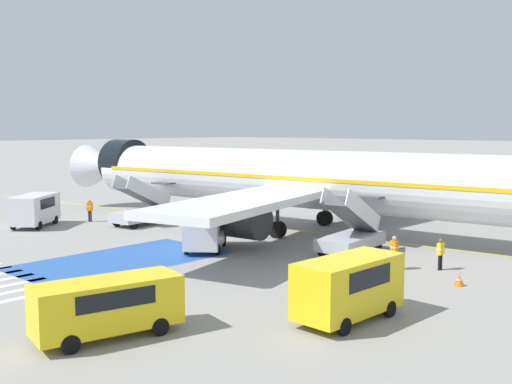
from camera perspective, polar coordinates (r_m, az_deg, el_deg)
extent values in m
plane|color=gray|center=(43.26, 3.65, -3.52)|extent=(600.00, 600.00, 0.00)
cube|color=gold|center=(43.19, 2.56, -3.52)|extent=(78.45, 8.61, 0.01)
cube|color=#2856A8|center=(33.96, -12.68, -6.33)|extent=(6.32, 11.39, 0.01)
cube|color=silver|center=(30.26, -22.46, -8.19)|extent=(0.44, 3.60, 0.01)
cube|color=silver|center=(29.20, -21.44, -8.67)|extent=(0.44, 3.60, 0.01)
cube|color=silver|center=(28.16, -20.35, -9.17)|extent=(0.44, 3.60, 0.01)
cylinder|color=silver|center=(42.72, 2.58, 1.37)|extent=(35.11, 7.73, 4.04)
cone|color=silver|center=(56.05, -14.38, 2.32)|extent=(4.84, 4.41, 3.96)
cylinder|color=black|center=(53.72, -12.34, 2.75)|extent=(2.84, 4.31, 4.08)
cube|color=#EAB214|center=(42.70, 2.58, 1.64)|extent=(32.34, 7.52, 0.24)
cube|color=silver|center=(34.16, -0.67, -0.85)|extent=(8.56, 16.54, 0.44)
cylinder|color=#38383D|center=(36.17, -1.27, -2.66)|extent=(3.14, 2.55, 2.25)
cube|color=silver|center=(48.42, 11.28, 1.10)|extent=(5.36, 15.99, 0.44)
cylinder|color=#38383D|center=(48.07, 9.11, -0.54)|extent=(3.14, 2.55, 2.25)
cylinder|color=#38383D|center=(50.68, -8.97, -0.04)|extent=(0.20, 0.20, 2.87)
cylinder|color=black|center=(50.85, -8.95, -1.65)|extent=(0.87, 0.37, 0.84)
cylinder|color=#38383D|center=(39.43, 2.06, -1.78)|extent=(0.24, 0.24, 2.54)
cylinder|color=black|center=(39.62, 2.06, -3.60)|extent=(1.16, 0.71, 1.10)
cylinder|color=#38383D|center=(44.68, 6.58, -0.88)|extent=(0.24, 0.24, 2.54)
cylinder|color=black|center=(44.85, 6.56, -2.49)|extent=(1.16, 0.71, 1.10)
cube|color=#ADB2BA|center=(45.78, -10.76, -2.19)|extent=(2.70, 5.01, 0.70)
cylinder|color=black|center=(47.64, -10.03, -2.28)|extent=(0.29, 0.72, 0.70)
cylinder|color=black|center=(46.32, -8.44, -2.49)|extent=(0.29, 0.72, 0.70)
cylinder|color=black|center=(45.42, -13.11, -2.75)|extent=(0.29, 0.72, 0.70)
cylinder|color=black|center=(44.03, -11.52, -3.00)|extent=(0.29, 0.72, 0.70)
cube|color=#4C4C51|center=(45.61, -10.79, -0.57)|extent=(1.86, 4.28, 2.05)
cube|color=#4C4C51|center=(47.08, -8.78, 0.84)|extent=(1.76, 1.27, 0.12)
cube|color=silver|center=(46.12, -11.45, 0.08)|extent=(0.54, 4.46, 2.77)
cube|color=silver|center=(45.00, -10.13, -0.04)|extent=(0.54, 4.46, 2.77)
cube|color=#ADB2BA|center=(35.21, 9.02, -4.66)|extent=(2.70, 5.01, 0.70)
cylinder|color=black|center=(37.17, 8.92, -4.63)|extent=(0.29, 0.72, 0.70)
cylinder|color=black|center=(36.36, 11.55, -4.92)|extent=(0.29, 0.72, 0.70)
cylinder|color=black|center=(34.27, 6.32, -5.51)|extent=(0.29, 0.72, 0.70)
cylinder|color=black|center=(33.40, 9.11, -5.86)|extent=(0.29, 0.72, 0.70)
cube|color=#4C4C51|center=(34.98, 9.06, -2.46)|extent=(1.86, 4.28, 2.18)
cube|color=#4C4C51|center=(36.88, 10.71, -0.45)|extent=(1.76, 1.27, 0.12)
cube|color=silver|center=(35.27, 7.96, -1.59)|extent=(0.54, 4.48, 2.88)
cube|color=silver|center=(34.57, 10.20, -1.78)|extent=(0.54, 4.48, 2.88)
cylinder|color=black|center=(62.52, 23.02, -0.56)|extent=(0.44, 0.99, 0.96)
cylinder|color=black|center=(57.70, 22.17, -1.05)|extent=(0.44, 0.99, 0.96)
cylinder|color=black|center=(55.03, 21.64, -1.36)|extent=(0.44, 0.99, 0.96)
cube|color=yellow|center=(23.04, 8.82, -8.77)|extent=(2.13, 4.76, 2.07)
cube|color=black|center=(22.93, 8.84, -7.67)|extent=(2.07, 2.66, 0.74)
cylinder|color=black|center=(24.95, 9.12, -10.07)|extent=(0.23, 0.65, 0.64)
cylinder|color=black|center=(24.00, 12.60, -10.80)|extent=(0.23, 0.65, 0.64)
cylinder|color=black|center=(22.76, 4.74, -11.62)|extent=(0.23, 0.65, 0.64)
cylinder|color=black|center=(21.72, 8.38, -12.55)|extent=(0.23, 0.65, 0.64)
cube|color=silver|center=(46.81, -20.36, -1.50)|extent=(4.35, 4.78, 2.02)
cube|color=black|center=(46.75, -20.38, -0.96)|extent=(3.16, 3.22, 0.73)
cylinder|color=black|center=(45.32, -19.95, -3.02)|extent=(0.55, 0.63, 0.64)
cylinder|color=black|center=(46.15, -22.12, -2.95)|extent=(0.55, 0.63, 0.64)
cylinder|color=black|center=(47.79, -18.58, -2.51)|extent=(0.55, 0.63, 0.64)
cylinder|color=black|center=(48.58, -20.65, -2.45)|extent=(0.55, 0.63, 0.64)
cube|color=silver|center=(35.71, -4.81, -3.72)|extent=(4.25, 4.64, 1.66)
cube|color=black|center=(35.64, -4.82, -3.14)|extent=(3.06, 3.12, 0.60)
cylinder|color=black|center=(34.42, -3.65, -5.49)|extent=(0.55, 0.63, 0.64)
cylinder|color=black|center=(34.71, -6.64, -5.42)|extent=(0.55, 0.63, 0.64)
cylinder|color=black|center=(37.04, -3.08, -4.65)|extent=(0.55, 0.63, 0.64)
cylinder|color=black|center=(37.31, -5.86, -4.59)|extent=(0.55, 0.63, 0.64)
cube|color=yellow|center=(21.69, -13.96, -10.32)|extent=(3.02, 5.34, 1.71)
cube|color=black|center=(21.59, -13.99, -9.36)|extent=(2.50, 3.15, 0.62)
cylinder|color=black|center=(20.73, -17.27, -13.69)|extent=(0.35, 0.67, 0.64)
cylinder|color=black|center=(22.30, -18.54, -12.31)|extent=(0.35, 0.67, 0.64)
cylinder|color=black|center=(21.74, -9.15, -12.54)|extent=(0.35, 0.67, 0.64)
cylinder|color=black|center=(23.24, -10.93, -11.34)|extent=(0.35, 0.67, 0.64)
cube|color=gray|center=(29.14, 10.04, -7.84)|extent=(2.62, 3.00, 0.12)
cylinder|color=black|center=(28.15, 8.71, -8.44)|extent=(0.29, 0.39, 0.40)
cylinder|color=black|center=(29.28, 7.64, -7.85)|extent=(0.29, 0.39, 0.40)
cylinder|color=black|center=(29.08, 12.46, -8.04)|extent=(0.29, 0.39, 0.40)
cylinder|color=black|center=(30.17, 11.28, -7.50)|extent=(0.29, 0.39, 0.40)
cylinder|color=gray|center=(27.95, 8.48, -7.71)|extent=(0.05, 0.05, 0.55)
cylinder|color=gray|center=(29.17, 7.32, -7.10)|extent=(0.05, 0.05, 0.55)
cylinder|color=gray|center=(29.02, 12.80, -7.28)|extent=(0.05, 0.05, 0.55)
cylinder|color=gray|center=(30.19, 11.51, -6.72)|extent=(0.05, 0.05, 0.55)
cylinder|color=black|center=(32.31, 17.20, -6.39)|extent=(0.14, 0.14, 0.79)
cylinder|color=black|center=(32.16, 17.06, -6.44)|extent=(0.14, 0.14, 0.79)
cube|color=yellow|center=(32.09, 17.17, -5.19)|extent=(0.23, 0.43, 0.62)
cube|color=silver|center=(32.09, 17.17, -5.19)|extent=(0.24, 0.44, 0.06)
sphere|color=brown|center=(32.02, 17.19, -4.46)|extent=(0.21, 0.21, 0.21)
cylinder|color=#191E38|center=(43.08, -6.58, -2.97)|extent=(0.14, 0.14, 0.91)
cylinder|color=#191E38|center=(43.02, -6.37, -2.98)|extent=(0.14, 0.14, 0.91)
cube|color=yellow|center=(42.93, -6.49, -1.90)|extent=(0.47, 0.39, 0.72)
cube|color=silver|center=(42.93, -6.49, -1.90)|extent=(0.49, 0.40, 0.06)
sphere|color=#9E704C|center=(42.86, -6.50, -1.26)|extent=(0.25, 0.25, 0.25)
cylinder|color=#2D2D33|center=(31.62, 13.11, -6.49)|extent=(0.14, 0.14, 0.85)
cylinder|color=#2D2D33|center=(31.74, 12.90, -6.44)|extent=(0.14, 0.14, 0.85)
cube|color=orange|center=(31.52, 13.04, -5.12)|extent=(0.47, 0.35, 0.67)
cube|color=silver|center=(31.52, 13.04, -5.12)|extent=(0.48, 0.36, 0.06)
sphere|color=tan|center=(31.44, 13.06, -4.31)|extent=(0.23, 0.23, 0.23)
cylinder|color=#2D2D33|center=(48.10, -15.62, -2.24)|extent=(0.14, 0.14, 0.85)
cylinder|color=#2D2D33|center=(48.01, -15.45, -2.25)|extent=(0.14, 0.14, 0.85)
cube|color=orange|center=(47.95, -15.56, -1.34)|extent=(0.47, 0.37, 0.68)
cube|color=silver|center=(47.95, -15.56, -1.34)|extent=(0.49, 0.39, 0.06)
sphere|color=tan|center=(47.89, -15.57, -0.80)|extent=(0.23, 0.23, 0.23)
cone|color=orange|center=(29.37, 18.78, -7.94)|extent=(0.49, 0.49, 0.55)
cylinder|color=white|center=(29.36, 18.78, -7.89)|extent=(0.27, 0.27, 0.07)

